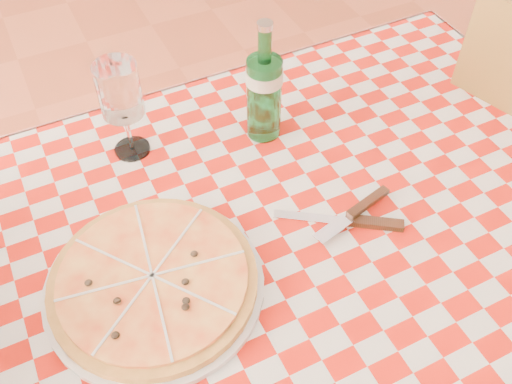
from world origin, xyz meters
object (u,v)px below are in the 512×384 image
water_bottle (264,82)px  wine_glass (124,111)px  pizza_plate (153,280)px  dining_table (281,269)px

water_bottle → wine_glass: water_bottle is taller
water_bottle → wine_glass: (-0.24, 0.06, -0.02)m
pizza_plate → water_bottle: bearing=38.2°
pizza_plate → wine_glass: wine_glass is taller
water_bottle → wine_glass: bearing=165.2°
pizza_plate → wine_glass: (0.06, 0.31, 0.07)m
pizza_plate → water_bottle: size_ratio=1.39×
dining_table → water_bottle: 0.34m
pizza_plate → water_bottle: 0.40m
dining_table → pizza_plate: size_ratio=3.56×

